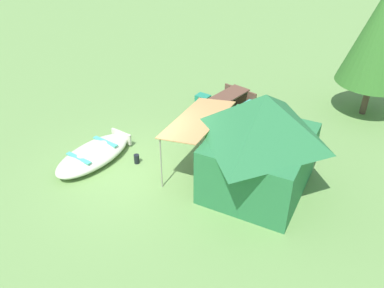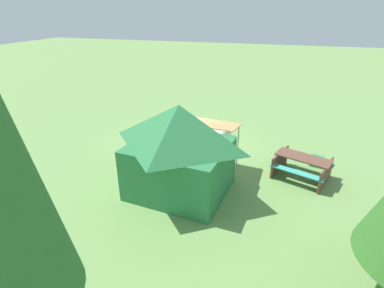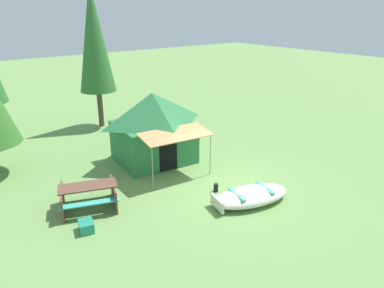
% 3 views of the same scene
% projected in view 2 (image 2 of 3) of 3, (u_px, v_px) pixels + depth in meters
% --- Properties ---
extents(ground_plane, '(80.00, 80.00, 0.00)m').
position_uv_depth(ground_plane, '(192.00, 145.00, 12.84)').
color(ground_plane, '#6D9750').
extents(beached_rowboat, '(2.93, 1.85, 0.47)m').
position_uv_depth(beached_rowboat, '(203.00, 128.00, 13.99)').
color(beached_rowboat, beige).
rests_on(beached_rowboat, ground_plane).
extents(canvas_cabin_tent, '(3.37, 4.07, 2.87)m').
position_uv_depth(canvas_cabin_tent, '(180.00, 149.00, 9.06)').
color(canvas_cabin_tent, '#2C7843').
rests_on(canvas_cabin_tent, ground_plane).
extents(picnic_table, '(2.15, 1.93, 0.80)m').
position_uv_depth(picnic_table, '(302.00, 165.00, 10.19)').
color(picnic_table, brown).
rests_on(picnic_table, ground_plane).
extents(cooler_box, '(0.51, 0.59, 0.30)m').
position_uv_depth(cooler_box, '(317.00, 161.00, 11.18)').
color(cooler_box, '#238A69').
rests_on(cooler_box, ground_plane).
extents(fuel_can, '(0.23, 0.23, 0.29)m').
position_uv_depth(fuel_can, '(204.00, 141.00, 12.84)').
color(fuel_can, black).
rests_on(fuel_can, ground_plane).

